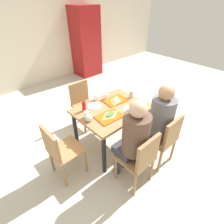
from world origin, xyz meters
The scene contains 23 objects.
ground_plane centered at (0.00, 0.00, -0.01)m, with size 10.00×10.00×0.02m, color beige.
back_wall centered at (0.00, 3.20, 1.40)m, with size 10.00×0.10×2.80m, color beige.
main_table centered at (0.00, 0.00, 0.63)m, with size 1.06×0.81×0.73m.
chair_near_left centered at (-0.27, -0.79, 0.50)m, with size 0.40×0.40×0.85m.
chair_near_right centered at (0.27, -0.79, 0.50)m, with size 0.40×0.40×0.85m.
chair_far_side centered at (0.00, 0.79, 0.50)m, with size 0.40×0.40×0.85m.
chair_left_end centered at (-0.91, 0.00, 0.50)m, with size 0.40×0.40×0.85m.
person_in_red centered at (-0.27, -0.65, 0.74)m, with size 0.32×0.42×1.26m.
person_in_brown_jacket centered at (0.27, -0.65, 0.74)m, with size 0.32×0.42×1.26m.
tray_red_near centered at (-0.19, -0.14, 0.74)m, with size 0.36×0.26×0.02m, color #D85914.
tray_red_far centered at (0.19, 0.12, 0.74)m, with size 0.36×0.26×0.02m, color #D85914.
paper_plate_center centered at (-0.16, 0.22, 0.73)m, with size 0.22×0.22×0.01m, color white.
paper_plate_near_edge centered at (0.16, -0.22, 0.73)m, with size 0.22×0.22×0.01m, color white.
pizza_slice_a centered at (-0.16, -0.13, 0.75)m, with size 0.23×0.14×0.02m.
pizza_slice_b centered at (0.17, 0.10, 0.75)m, with size 0.24×0.23×0.02m.
plastic_cup_a centered at (-0.03, 0.35, 0.78)m, with size 0.07×0.07×0.10m, color white.
plastic_cup_b centered at (0.03, -0.35, 0.78)m, with size 0.07×0.07×0.10m, color white.
plastic_cup_c centered at (-0.42, 0.06, 0.78)m, with size 0.07×0.07×0.10m, color white.
plastic_cup_d centered at (0.11, 0.26, 0.78)m, with size 0.07×0.07×0.10m, color white.
soda_can centered at (0.45, 0.02, 0.79)m, with size 0.07×0.07×0.12m, color #B7BCC6.
condiment_bottle centered at (-0.35, 0.22, 0.81)m, with size 0.06×0.06×0.16m, color red.
foil_bundle centered at (-0.45, -0.02, 0.78)m, with size 0.10×0.10×0.10m, color silver.
drink_fridge centered at (1.62, 2.85, 0.95)m, with size 0.70×0.60×1.90m, color maroon.
Camera 1 is at (-1.51, -1.62, 2.17)m, focal length 28.24 mm.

